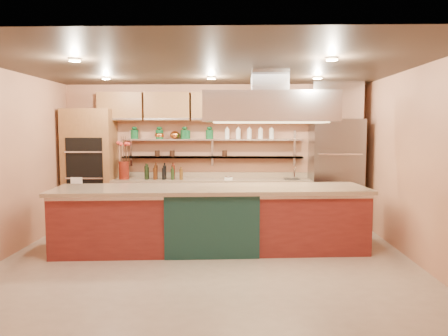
{
  "coord_description": "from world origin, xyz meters",
  "views": [
    {
      "loc": [
        0.41,
        -6.31,
        1.93
      ],
      "look_at": [
        0.22,
        1.0,
        1.26
      ],
      "focal_mm": 35.0,
      "sensor_mm": 36.0,
      "label": 1
    }
  ],
  "objects_px": {
    "island": "(211,219)",
    "flower_vase": "(124,170)",
    "kitchen_scale": "(229,177)",
    "copper_kettle": "(175,135)",
    "refrigerator": "(335,174)",
    "green_canister": "(187,135)"
  },
  "relations": [
    {
      "from": "copper_kettle",
      "to": "green_canister",
      "type": "xyz_separation_m",
      "value": [
        0.24,
        0.0,
        0.01
      ]
    },
    {
      "from": "flower_vase",
      "to": "green_canister",
      "type": "bearing_deg",
      "value": 10.26
    },
    {
      "from": "copper_kettle",
      "to": "kitchen_scale",
      "type": "bearing_deg",
      "value": -11.55
    },
    {
      "from": "island",
      "to": "flower_vase",
      "type": "bearing_deg",
      "value": 133.01
    },
    {
      "from": "island",
      "to": "copper_kettle",
      "type": "relative_size",
      "value": 24.53
    },
    {
      "from": "flower_vase",
      "to": "kitchen_scale",
      "type": "height_order",
      "value": "flower_vase"
    },
    {
      "from": "island",
      "to": "green_canister",
      "type": "distance_m",
      "value": 2.36
    },
    {
      "from": "kitchen_scale",
      "to": "green_canister",
      "type": "relative_size",
      "value": 0.9
    },
    {
      "from": "refrigerator",
      "to": "island",
      "type": "distance_m",
      "value": 2.9
    },
    {
      "from": "refrigerator",
      "to": "kitchen_scale",
      "type": "distance_m",
      "value": 2.07
    },
    {
      "from": "kitchen_scale",
      "to": "copper_kettle",
      "type": "bearing_deg",
      "value": 147.18
    },
    {
      "from": "refrigerator",
      "to": "flower_vase",
      "type": "relative_size",
      "value": 5.99
    },
    {
      "from": "copper_kettle",
      "to": "island",
      "type": "bearing_deg",
      "value": -66.2
    },
    {
      "from": "refrigerator",
      "to": "kitchen_scale",
      "type": "height_order",
      "value": "refrigerator"
    },
    {
      "from": "refrigerator",
      "to": "island",
      "type": "xyz_separation_m",
      "value": [
        -2.32,
        -1.65,
        -0.55
      ]
    },
    {
      "from": "island",
      "to": "kitchen_scale",
      "type": "height_order",
      "value": "kitchen_scale"
    },
    {
      "from": "green_canister",
      "to": "refrigerator",
      "type": "bearing_deg",
      "value": -4.53
    },
    {
      "from": "flower_vase",
      "to": "kitchen_scale",
      "type": "distance_m",
      "value": 2.06
    },
    {
      "from": "refrigerator",
      "to": "copper_kettle",
      "type": "height_order",
      "value": "refrigerator"
    },
    {
      "from": "flower_vase",
      "to": "copper_kettle",
      "type": "xyz_separation_m",
      "value": [
        0.98,
        0.22,
        0.69
      ]
    },
    {
      "from": "island",
      "to": "flower_vase",
      "type": "xyz_separation_m",
      "value": [
        -1.81,
        1.66,
        0.6
      ]
    },
    {
      "from": "island",
      "to": "kitchen_scale",
      "type": "xyz_separation_m",
      "value": [
        0.25,
        1.66,
        0.47
      ]
    }
  ]
}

